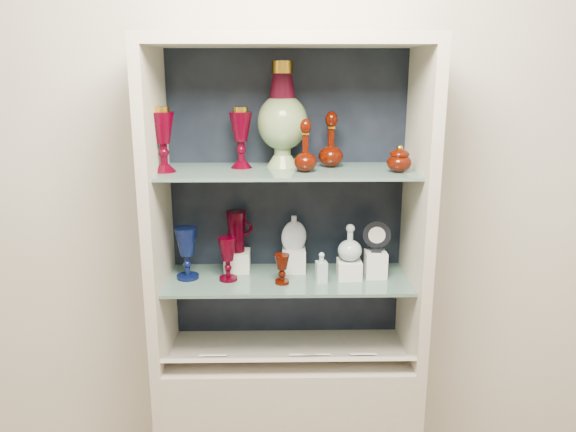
{
  "coord_description": "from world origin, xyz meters",
  "views": [
    {
      "loc": [
        -0.04,
        -0.47,
        1.83
      ],
      "look_at": [
        0.0,
        1.53,
        1.3
      ],
      "focal_mm": 35.0,
      "sensor_mm": 36.0,
      "label": 1
    }
  ],
  "objects_px": {
    "pedestal_lamp_left": "(163,140)",
    "clear_round_decanter": "(350,244)",
    "ruby_goblet_small": "(282,269)",
    "clear_square_bottle": "(321,267)",
    "pedestal_lamp_right": "(241,138)",
    "ruby_goblet_tall": "(228,259)",
    "ruby_pitcher": "(237,231)",
    "flat_flask": "(294,232)",
    "cameo_medallion": "(377,236)",
    "ruby_decanter_a": "(305,142)",
    "lidded_bowl": "(399,158)",
    "ruby_decanter_b": "(331,138)",
    "cobalt_goblet": "(187,253)",
    "enamel_urn": "(282,115)"
  },
  "relations": [
    {
      "from": "pedestal_lamp_left",
      "to": "clear_round_decanter",
      "type": "height_order",
      "value": "pedestal_lamp_left"
    },
    {
      "from": "ruby_goblet_small",
      "to": "clear_square_bottle",
      "type": "height_order",
      "value": "clear_square_bottle"
    },
    {
      "from": "pedestal_lamp_right",
      "to": "ruby_goblet_tall",
      "type": "height_order",
      "value": "pedestal_lamp_right"
    },
    {
      "from": "ruby_pitcher",
      "to": "flat_flask",
      "type": "height_order",
      "value": "ruby_pitcher"
    },
    {
      "from": "ruby_pitcher",
      "to": "cameo_medallion",
      "type": "relative_size",
      "value": 1.29
    },
    {
      "from": "clear_square_bottle",
      "to": "cameo_medallion",
      "type": "relative_size",
      "value": 0.92
    },
    {
      "from": "ruby_goblet_small",
      "to": "ruby_pitcher",
      "type": "distance_m",
      "value": 0.25
    },
    {
      "from": "ruby_decanter_a",
      "to": "lidded_bowl",
      "type": "xyz_separation_m",
      "value": [
        0.33,
        -0.01,
        -0.06
      ]
    },
    {
      "from": "ruby_decanter_b",
      "to": "clear_square_bottle",
      "type": "xyz_separation_m",
      "value": [
        -0.04,
        -0.1,
        -0.47
      ]
    },
    {
      "from": "lidded_bowl",
      "to": "ruby_decanter_a",
      "type": "bearing_deg",
      "value": 177.85
    },
    {
      "from": "flat_flask",
      "to": "clear_round_decanter",
      "type": "height_order",
      "value": "flat_flask"
    },
    {
      "from": "cobalt_goblet",
      "to": "ruby_decanter_a",
      "type": "bearing_deg",
      "value": -6.3
    },
    {
      "from": "ruby_goblet_tall",
      "to": "cameo_medallion",
      "type": "height_order",
      "value": "cameo_medallion"
    },
    {
      "from": "pedestal_lamp_left",
      "to": "lidded_bowl",
      "type": "relative_size",
      "value": 2.32
    },
    {
      "from": "ruby_decanter_b",
      "to": "lidded_bowl",
      "type": "height_order",
      "value": "ruby_decanter_b"
    },
    {
      "from": "ruby_goblet_tall",
      "to": "ruby_goblet_small",
      "type": "bearing_deg",
      "value": -10.83
    },
    {
      "from": "clear_round_decanter",
      "to": "cameo_medallion",
      "type": "distance_m",
      "value": 0.11
    },
    {
      "from": "cobalt_goblet",
      "to": "cameo_medallion",
      "type": "distance_m",
      "value": 0.72
    },
    {
      "from": "pedestal_lamp_right",
      "to": "flat_flask",
      "type": "height_order",
      "value": "pedestal_lamp_right"
    },
    {
      "from": "pedestal_lamp_left",
      "to": "cameo_medallion",
      "type": "xyz_separation_m",
      "value": [
        0.78,
        0.04,
        -0.37
      ]
    },
    {
      "from": "ruby_goblet_small",
      "to": "ruby_pitcher",
      "type": "height_order",
      "value": "ruby_pitcher"
    },
    {
      "from": "cobalt_goblet",
      "to": "ruby_pitcher",
      "type": "xyz_separation_m",
      "value": [
        0.18,
        0.08,
        0.06
      ]
    },
    {
      "from": "cameo_medallion",
      "to": "pedestal_lamp_right",
      "type": "bearing_deg",
      "value": -177.57
    },
    {
      "from": "pedestal_lamp_right",
      "to": "ruby_decanter_a",
      "type": "xyz_separation_m",
      "value": [
        0.23,
        -0.09,
        -0.01
      ]
    },
    {
      "from": "ruby_decanter_a",
      "to": "ruby_goblet_tall",
      "type": "xyz_separation_m",
      "value": [
        -0.29,
        0.03,
        -0.44
      ]
    },
    {
      "from": "ruby_goblet_tall",
      "to": "clear_square_bottle",
      "type": "distance_m",
      "value": 0.35
    },
    {
      "from": "flat_flask",
      "to": "ruby_decanter_b",
      "type": "bearing_deg",
      "value": -23.52
    },
    {
      "from": "pedestal_lamp_right",
      "to": "cobalt_goblet",
      "type": "height_order",
      "value": "pedestal_lamp_right"
    },
    {
      "from": "lidded_bowl",
      "to": "clear_round_decanter",
      "type": "relative_size",
      "value": 0.73
    },
    {
      "from": "enamel_urn",
      "to": "ruby_decanter_b",
      "type": "relative_size",
      "value": 1.77
    },
    {
      "from": "ruby_goblet_small",
      "to": "clear_round_decanter",
      "type": "relative_size",
      "value": 0.82
    },
    {
      "from": "ruby_goblet_small",
      "to": "ruby_goblet_tall",
      "type": "bearing_deg",
      "value": 169.17
    },
    {
      "from": "ruby_goblet_small",
      "to": "clear_round_decanter",
      "type": "xyz_separation_m",
      "value": [
        0.26,
        0.05,
        0.08
      ]
    },
    {
      "from": "enamel_urn",
      "to": "pedestal_lamp_left",
      "type": "bearing_deg",
      "value": -166.09
    },
    {
      "from": "clear_square_bottle",
      "to": "flat_flask",
      "type": "height_order",
      "value": "flat_flask"
    },
    {
      "from": "pedestal_lamp_left",
      "to": "ruby_goblet_small",
      "type": "height_order",
      "value": "pedestal_lamp_left"
    },
    {
      "from": "lidded_bowl",
      "to": "cameo_medallion",
      "type": "xyz_separation_m",
      "value": [
        -0.06,
        0.07,
        -0.31
      ]
    },
    {
      "from": "pedestal_lamp_right",
      "to": "lidded_bowl",
      "type": "distance_m",
      "value": 0.58
    },
    {
      "from": "cobalt_goblet",
      "to": "ruby_goblet_small",
      "type": "xyz_separation_m",
      "value": [
        0.36,
        -0.06,
        -0.04
      ]
    },
    {
      "from": "pedestal_lamp_right",
      "to": "ruby_decanter_b",
      "type": "relative_size",
      "value": 1.03
    },
    {
      "from": "enamel_urn",
      "to": "ruby_decanter_a",
      "type": "xyz_separation_m",
      "value": [
        0.08,
        -0.11,
        -0.09
      ]
    },
    {
      "from": "lidded_bowl",
      "to": "cameo_medallion",
      "type": "bearing_deg",
      "value": 130.47
    },
    {
      "from": "cameo_medallion",
      "to": "enamel_urn",
      "type": "bearing_deg",
      "value": 176.83
    },
    {
      "from": "ruby_goblet_tall",
      "to": "clear_square_bottle",
      "type": "height_order",
      "value": "ruby_goblet_tall"
    },
    {
      "from": "lidded_bowl",
      "to": "enamel_urn",
      "type": "bearing_deg",
      "value": 162.94
    },
    {
      "from": "enamel_urn",
      "to": "flat_flask",
      "type": "distance_m",
      "value": 0.45
    },
    {
      "from": "flat_flask",
      "to": "clear_round_decanter",
      "type": "distance_m",
      "value": 0.23
    },
    {
      "from": "ruby_decanter_a",
      "to": "flat_flask",
      "type": "height_order",
      "value": "ruby_decanter_a"
    },
    {
      "from": "flat_flask",
      "to": "cameo_medallion",
      "type": "xyz_separation_m",
      "value": [
        0.31,
        -0.07,
        0.0
      ]
    },
    {
      "from": "ruby_decanter_a",
      "to": "pedestal_lamp_right",
      "type": "bearing_deg",
      "value": 158.96
    }
  ]
}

